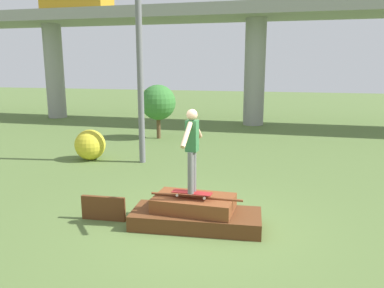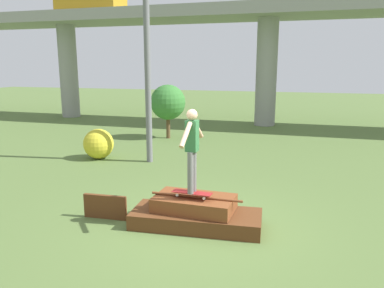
% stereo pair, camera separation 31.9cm
% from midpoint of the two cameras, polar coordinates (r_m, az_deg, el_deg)
% --- Properties ---
extents(ground_plane, '(80.00, 80.00, 0.00)m').
position_cam_midpoint_polar(ground_plane, '(7.78, 1.82, -12.42)').
color(ground_plane, '#567038').
extents(scrap_pile, '(2.67, 1.20, 0.65)m').
position_cam_midpoint_polar(scrap_pile, '(7.71, 1.73, -10.57)').
color(scrap_pile, '#5B3319').
rests_on(scrap_pile, ground_plane).
extents(scrap_plank_loose, '(0.95, 0.14, 0.52)m').
position_cam_midpoint_polar(scrap_plank_loose, '(8.22, -12.00, -9.35)').
color(scrap_plank_loose, '#5B3319').
rests_on(scrap_plank_loose, ground_plane).
extents(skateboard, '(0.81, 0.27, 0.09)m').
position_cam_midpoint_polar(skateboard, '(7.47, 1.23, -7.46)').
color(skateboard, maroon).
rests_on(skateboard, scrap_pile).
extents(skater, '(0.23, 1.18, 1.65)m').
position_cam_midpoint_polar(skater, '(7.21, 1.27, -0.15)').
color(skater, slate).
rests_on(skater, skateboard).
extents(highway_overpass, '(44.00, 3.72, 6.20)m').
position_cam_midpoint_polar(highway_overpass, '(20.68, 12.03, 17.70)').
color(highway_overpass, gray).
rests_on(highway_overpass, ground_plane).
extents(car_on_overpass_mid, '(3.82, 1.73, 1.43)m').
position_cam_midpoint_polar(car_on_overpass_mid, '(23.80, -14.92, 20.22)').
color(car_on_overpass_mid, '#B28419').
rests_on(car_on_overpass_mid, highway_overpass).
extents(utility_pole, '(1.30, 0.20, 8.79)m').
position_cam_midpoint_polar(utility_pole, '(12.41, -6.19, 17.95)').
color(utility_pole, slate).
rests_on(utility_pole, ground_plane).
extents(tree_behind_left, '(1.55, 1.55, 2.38)m').
position_cam_midpoint_polar(tree_behind_left, '(16.56, -3.14, 6.34)').
color(tree_behind_left, brown).
rests_on(tree_behind_left, ground_plane).
extents(bush_yellow_flowering, '(1.04, 1.04, 1.04)m').
position_cam_midpoint_polar(bush_yellow_flowering, '(13.36, -13.39, 0.02)').
color(bush_yellow_flowering, gold).
rests_on(bush_yellow_flowering, ground_plane).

